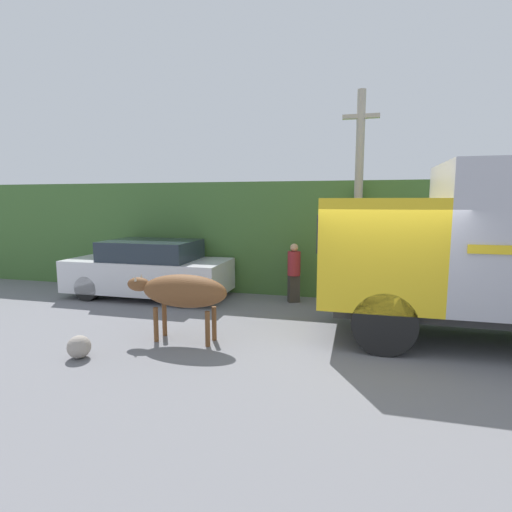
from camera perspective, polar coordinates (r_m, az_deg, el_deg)
ground_plane at (r=7.73m, az=17.20°, el=-12.42°), size 60.00×60.00×0.00m
hillside_embankment at (r=13.57m, az=16.28°, el=3.10°), size 32.00×5.46×3.17m
building_backdrop at (r=13.53m, az=-10.37°, el=2.67°), size 6.03×2.70×2.86m
brown_cow at (r=7.63m, az=-10.51°, el=-5.03°), size 2.02×0.62×1.28m
parked_suv at (r=11.37m, az=-15.03°, el=-1.88°), size 4.41×1.85×1.57m
pedestrian_on_hill at (r=10.43m, az=5.44°, el=-2.07°), size 0.46×0.46×1.55m
utility_pole at (r=10.57m, az=14.41°, el=8.51°), size 0.90×0.21×5.35m
roadside_rock at (r=7.52m, az=-23.96°, el=-11.78°), size 0.39×0.39×0.39m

